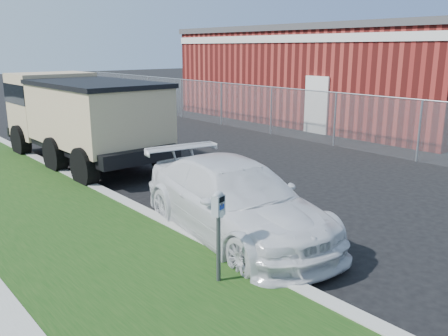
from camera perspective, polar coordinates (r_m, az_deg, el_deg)
ground at (r=9.67m, az=10.26°, el=-5.56°), size 120.00×120.00×0.00m
chainlink_fence at (r=18.37m, az=5.73°, el=8.00°), size 0.06×30.06×30.00m
brick_building at (r=23.53m, az=14.46°, el=11.09°), size 9.20×14.20×4.17m
parking_meter at (r=6.34m, az=-0.67°, el=-5.92°), size 0.20×0.16×1.29m
white_wagon at (r=8.31m, az=1.10°, el=-3.85°), size 2.54×4.78×1.32m
dump_truck at (r=14.29m, az=-16.98°, el=6.24°), size 2.66×6.41×2.49m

